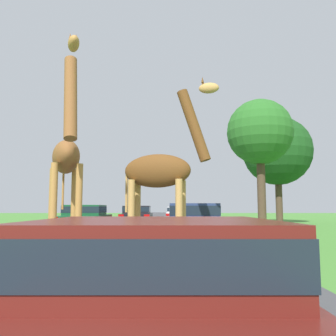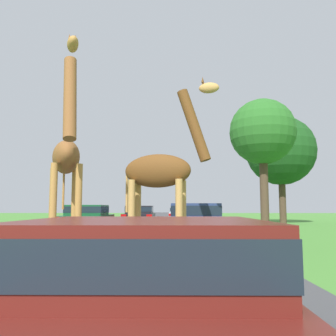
# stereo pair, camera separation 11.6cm
# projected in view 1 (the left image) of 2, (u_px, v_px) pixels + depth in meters

# --- Properties ---
(road) EXTENTS (7.73, 120.00, 0.00)m
(road) POSITION_uv_depth(u_px,v_px,m) (153.00, 224.00, 28.89)
(road) COLOR #424244
(road) RESTS_ON ground
(giraffe_near_road) EXTENTS (2.71, 1.07, 4.92)m
(giraffe_near_road) POSITION_uv_depth(u_px,v_px,m) (163.00, 174.00, 9.81)
(giraffe_near_road) COLOR tan
(giraffe_near_road) RESTS_ON ground
(giraffe_companion) EXTENTS (1.29, 2.61, 5.16)m
(giraffe_companion) POSITION_uv_depth(u_px,v_px,m) (67.00, 158.00, 8.61)
(giraffe_companion) COLOR #B77F3D
(giraffe_companion) RESTS_ON ground
(car_lead_maroon) EXTENTS (1.98, 3.98, 1.25)m
(car_lead_maroon) POSITION_uv_depth(u_px,v_px,m) (155.00, 295.00, 2.72)
(car_lead_maroon) COLOR #561914
(car_lead_maroon) RESTS_ON ground
(car_queue_right) EXTENTS (1.80, 4.02, 1.42)m
(car_queue_right) POSITION_uv_depth(u_px,v_px,m) (137.00, 216.00, 22.27)
(car_queue_right) COLOR black
(car_queue_right) RESTS_ON ground
(car_queue_left) EXTENTS (1.97, 4.23, 1.47)m
(car_queue_left) POSITION_uv_depth(u_px,v_px,m) (194.00, 222.00, 13.24)
(car_queue_left) COLOR navy
(car_queue_left) RESTS_ON ground
(car_far_ahead) EXTENTS (1.84, 4.15, 1.36)m
(car_far_ahead) POSITION_uv_depth(u_px,v_px,m) (179.00, 215.00, 26.17)
(car_far_ahead) COLOR silver
(car_far_ahead) RESTS_ON ground
(car_verge_right) EXTENTS (1.85, 4.44, 1.44)m
(car_verge_right) POSITION_uv_depth(u_px,v_px,m) (85.00, 219.00, 16.62)
(car_verge_right) COLOR #144C28
(car_verge_right) RESTS_ON ground
(tree_centre_back) EXTENTS (5.76, 5.76, 8.92)m
(tree_centre_back) POSITION_uv_depth(u_px,v_px,m) (278.00, 151.00, 29.93)
(tree_centre_back) COLOR #4C3828
(tree_centre_back) RESTS_ON ground
(tree_right_cluster) EXTENTS (3.92, 3.92, 7.78)m
(tree_right_cluster) POSITION_uv_depth(u_px,v_px,m) (260.00, 133.00, 21.26)
(tree_right_cluster) COLOR #4C3828
(tree_right_cluster) RESTS_ON ground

